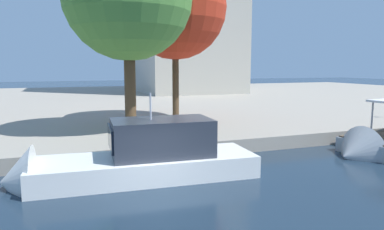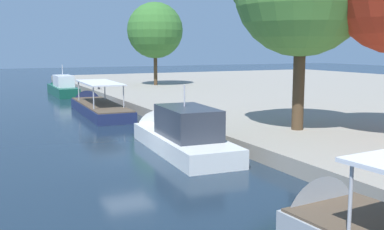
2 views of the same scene
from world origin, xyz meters
TOP-DOWN VIEW (x-y plane):
  - ground_plane at (0.00, 0.00)m, footprint 220.00×220.00m
  - dock_promenade at (0.00, 32.97)m, footprint 120.00×55.00m
  - motor_yacht_2 at (-0.55, 3.16)m, footprint 10.48×3.55m
  - tree_2 at (4.48, 13.71)m, footprint 7.61×7.39m

SIDE VIEW (x-z plane):
  - ground_plane at x=0.00m, z-range 0.00..0.00m
  - dock_promenade at x=0.00m, z-range 0.00..0.78m
  - motor_yacht_2 at x=-0.55m, z-range -1.65..3.09m
  - tree_2 at x=4.48m, z-range 2.80..14.61m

